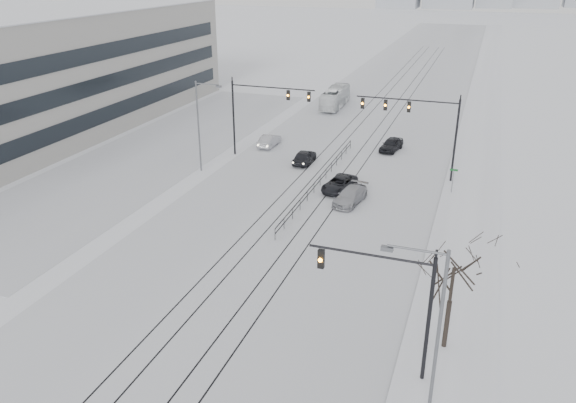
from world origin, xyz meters
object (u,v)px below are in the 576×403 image
object	(u,v)px
sedan_sb_inner	(304,157)
sedan_nb_far	(391,145)
sedan_sb_outer	(269,141)
sedan_nb_front	(339,184)
traffic_mast_near	(396,297)
bare_tree	(453,277)
sedan_nb_right	(350,196)
box_truck	(335,98)

from	to	relation	value
sedan_sb_inner	sedan_nb_far	world-z (taller)	sedan_sb_inner
sedan_sb_outer	sedan_nb_front	size ratio (longest dim) A/B	0.90
sedan_sb_outer	traffic_mast_near	bearing A→B (deg)	120.63
traffic_mast_near	sedan_sb_outer	size ratio (longest dim) A/B	1.70
sedan_nb_front	traffic_mast_near	bearing A→B (deg)	-60.22
traffic_mast_near	bare_tree	world-z (taller)	traffic_mast_near
sedan_sb_outer	sedan_nb_right	world-z (taller)	sedan_sb_outer
sedan_nb_front	sedan_nb_far	size ratio (longest dim) A/B	1.10
bare_tree	sedan_sb_outer	size ratio (longest dim) A/B	1.48
sedan_nb_right	sedan_nb_far	size ratio (longest dim) A/B	1.10
sedan_nb_front	sedan_nb_right	xyz separation A→B (m)	(1.64, -2.54, 0.03)
sedan_nb_front	box_truck	bearing A→B (deg)	114.97
sedan_sb_inner	sedan_nb_right	bearing A→B (deg)	128.35
traffic_mast_near	sedan_sb_outer	distance (m)	39.37
sedan_nb_front	box_truck	distance (m)	32.55
sedan_sb_outer	sedan_nb_far	size ratio (longest dim) A/B	0.98
traffic_mast_near	box_truck	distance (m)	57.59
sedan_nb_front	sedan_nb_right	bearing A→B (deg)	-47.96
sedan_nb_right	sedan_nb_far	world-z (taller)	sedan_nb_far
sedan_sb_inner	sedan_nb_right	world-z (taller)	sedan_sb_inner
bare_tree	sedan_sb_inner	bearing A→B (deg)	121.94
traffic_mast_near	box_truck	size ratio (longest dim) A/B	0.70
traffic_mast_near	sedan_sb_inner	world-z (taller)	traffic_mast_near
sedan_nb_right	box_truck	distance (m)	35.45
sedan_nb_far	box_truck	xyz separation A→B (m)	(-11.28, 17.88, 0.68)
sedan_sb_inner	sedan_sb_outer	xyz separation A→B (m)	(-5.58, 4.28, -0.04)
sedan_sb_outer	sedan_nb_far	distance (m)	13.71
sedan_nb_right	bare_tree	bearing A→B (deg)	-52.95
sedan_nb_far	box_truck	distance (m)	21.15
sedan_nb_front	bare_tree	bearing A→B (deg)	-52.04
traffic_mast_near	sedan_nb_right	size ratio (longest dim) A/B	1.52
bare_tree	sedan_sb_inner	distance (m)	31.54
box_truck	sedan_sb_inner	bearing A→B (deg)	95.83
bare_tree	sedan_nb_front	distance (m)	23.60
sedan_nb_right	sedan_nb_far	distance (m)	16.00
sedan_sb_outer	box_truck	size ratio (longest dim) A/B	0.41
traffic_mast_near	box_truck	xyz separation A→B (m)	(-17.63, 54.73, -3.17)
bare_tree	sedan_sb_outer	bearing A→B (deg)	125.66
sedan_nb_far	box_truck	size ratio (longest dim) A/B	0.42
traffic_mast_near	sedan_sb_outer	xyz separation A→B (m)	(-19.73, 33.85, -3.88)
traffic_mast_near	sedan_nb_far	world-z (taller)	traffic_mast_near
sedan_sb_outer	sedan_nb_far	world-z (taller)	sedan_nb_far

